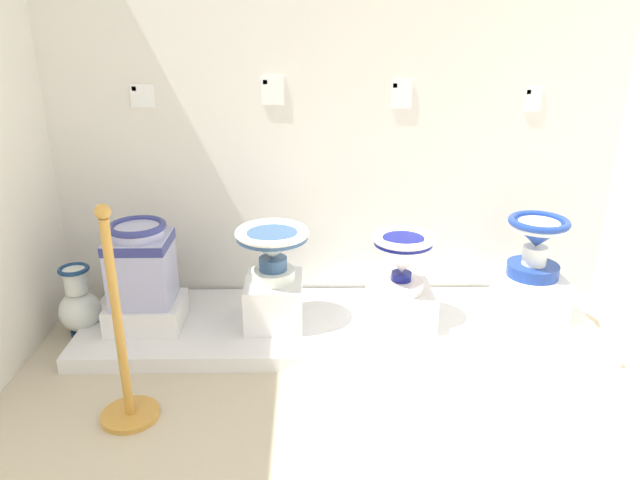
{
  "coord_description": "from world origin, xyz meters",
  "views": [
    {
      "loc": [
        1.48,
        -0.41,
        1.67
      ],
      "look_at": [
        1.53,
        2.52,
        0.56
      ],
      "focal_mm": 33.12,
      "sensor_mm": 36.0,
      "label": 1
    }
  ],
  "objects_px": {
    "antique_toilet_tall_cobalt": "(402,255)",
    "decorative_vase_corner": "(79,306)",
    "antique_toilet_leftmost": "(141,260)",
    "antique_toilet_rightmost": "(537,240)",
    "plinth_block_leftmost": "(147,313)",
    "info_placard_second": "(272,91)",
    "plinth_block_pale_glazed": "(274,301)",
    "info_placard_first": "(142,96)",
    "info_placard_fourth": "(533,99)",
    "plinth_block_tall_cobalt": "(400,305)",
    "info_placard_third": "(401,94)",
    "stanchion_post_near_left": "(123,360)",
    "plinth_block_rightmost": "(529,295)",
    "antique_toilet_pale_glazed": "(272,245)"
  },
  "relations": [
    {
      "from": "info_placard_fourth",
      "to": "decorative_vase_corner",
      "type": "height_order",
      "value": "info_placard_fourth"
    },
    {
      "from": "plinth_block_pale_glazed",
      "to": "plinth_block_rightmost",
      "type": "distance_m",
      "value": 1.44
    },
    {
      "from": "plinth_block_tall_cobalt",
      "to": "plinth_block_rightmost",
      "type": "height_order",
      "value": "plinth_block_rightmost"
    },
    {
      "from": "plinth_block_pale_glazed",
      "to": "antique_toilet_rightmost",
      "type": "relative_size",
      "value": 1.09
    },
    {
      "from": "plinth_block_pale_glazed",
      "to": "antique_toilet_pale_glazed",
      "type": "bearing_deg",
      "value": 90.0
    },
    {
      "from": "plinth_block_pale_glazed",
      "to": "info_placard_first",
      "type": "relative_size",
      "value": 2.71
    },
    {
      "from": "decorative_vase_corner",
      "to": "antique_toilet_rightmost",
      "type": "bearing_deg",
      "value": 0.98
    },
    {
      "from": "antique_toilet_rightmost",
      "to": "info_placard_first",
      "type": "relative_size",
      "value": 2.49
    },
    {
      "from": "antique_toilet_tall_cobalt",
      "to": "decorative_vase_corner",
      "type": "bearing_deg",
      "value": 179.67
    },
    {
      "from": "antique_toilet_tall_cobalt",
      "to": "plinth_block_pale_glazed",
      "type": "bearing_deg",
      "value": -179.31
    },
    {
      "from": "antique_toilet_rightmost",
      "to": "antique_toilet_tall_cobalt",
      "type": "bearing_deg",
      "value": -175.87
    },
    {
      "from": "antique_toilet_leftmost",
      "to": "antique_toilet_tall_cobalt",
      "type": "relative_size",
      "value": 1.34
    },
    {
      "from": "info_placard_fourth",
      "to": "decorative_vase_corner",
      "type": "xyz_separation_m",
      "value": [
        -2.53,
        -0.41,
        -1.06
      ]
    },
    {
      "from": "info_placard_first",
      "to": "antique_toilet_leftmost",
      "type": "bearing_deg",
      "value": -86.65
    },
    {
      "from": "plinth_block_rightmost",
      "to": "info_placard_first",
      "type": "xyz_separation_m",
      "value": [
        -2.16,
        0.37,
        1.06
      ]
    },
    {
      "from": "antique_toilet_tall_cobalt",
      "to": "stanchion_post_near_left",
      "type": "distance_m",
      "value": 1.5
    },
    {
      "from": "plinth_block_leftmost",
      "to": "stanchion_post_near_left",
      "type": "relative_size",
      "value": 0.4
    },
    {
      "from": "plinth_block_pale_glazed",
      "to": "antique_toilet_rightmost",
      "type": "xyz_separation_m",
      "value": [
        1.43,
        0.06,
        0.33
      ]
    },
    {
      "from": "plinth_block_rightmost",
      "to": "info_placard_first",
      "type": "height_order",
      "value": "info_placard_first"
    },
    {
      "from": "info_placard_second",
      "to": "decorative_vase_corner",
      "type": "relative_size",
      "value": 0.38
    },
    {
      "from": "antique_toilet_tall_cobalt",
      "to": "info_placard_fourth",
      "type": "relative_size",
      "value": 2.48
    },
    {
      "from": "antique_toilet_leftmost",
      "to": "antique_toilet_pale_glazed",
      "type": "height_order",
      "value": "antique_toilet_leftmost"
    },
    {
      "from": "plinth_block_tall_cobalt",
      "to": "antique_toilet_rightmost",
      "type": "bearing_deg",
      "value": 4.13
    },
    {
      "from": "plinth_block_tall_cobalt",
      "to": "info_placard_third",
      "type": "distance_m",
      "value": 1.17
    },
    {
      "from": "plinth_block_leftmost",
      "to": "info_placard_first",
      "type": "xyz_separation_m",
      "value": [
        -0.03,
        0.46,
        1.11
      ]
    },
    {
      "from": "plinth_block_pale_glazed",
      "to": "antique_toilet_pale_glazed",
      "type": "height_order",
      "value": "antique_toilet_pale_glazed"
    },
    {
      "from": "antique_toilet_leftmost",
      "to": "plinth_block_rightmost",
      "type": "bearing_deg",
      "value": 2.37
    },
    {
      "from": "antique_toilet_rightmost",
      "to": "info_placard_third",
      "type": "xyz_separation_m",
      "value": [
        -0.72,
        0.37,
        0.73
      ]
    },
    {
      "from": "antique_toilet_tall_cobalt",
      "to": "info_placard_fourth",
      "type": "distance_m",
      "value": 1.16
    },
    {
      "from": "info_placard_fourth",
      "to": "decorative_vase_corner",
      "type": "bearing_deg",
      "value": -170.78
    },
    {
      "from": "info_placard_first",
      "to": "antique_toilet_rightmost",
      "type": "bearing_deg",
      "value": -9.67
    },
    {
      "from": "plinth_block_leftmost",
      "to": "info_placard_second",
      "type": "height_order",
      "value": "info_placard_second"
    },
    {
      "from": "info_placard_first",
      "to": "info_placard_fourth",
      "type": "distance_m",
      "value": 2.18
    },
    {
      "from": "antique_toilet_tall_cobalt",
      "to": "decorative_vase_corner",
      "type": "relative_size",
      "value": 0.82
    },
    {
      "from": "antique_toilet_pale_glazed",
      "to": "info_placard_first",
      "type": "distance_m",
      "value": 1.11
    },
    {
      "from": "plinth_block_leftmost",
      "to": "info_placard_first",
      "type": "relative_size",
      "value": 2.94
    },
    {
      "from": "info_placard_first",
      "to": "stanchion_post_near_left",
      "type": "distance_m",
      "value": 1.51
    },
    {
      "from": "antique_toilet_tall_cobalt",
      "to": "decorative_vase_corner",
      "type": "distance_m",
      "value": 1.8
    },
    {
      "from": "plinth_block_tall_cobalt",
      "to": "info_placard_second",
      "type": "distance_m",
      "value": 1.38
    },
    {
      "from": "plinth_block_leftmost",
      "to": "info_placard_fourth",
      "type": "relative_size",
      "value": 2.94
    },
    {
      "from": "plinth_block_tall_cobalt",
      "to": "decorative_vase_corner",
      "type": "distance_m",
      "value": 1.77
    },
    {
      "from": "plinth_block_leftmost",
      "to": "antique_toilet_tall_cobalt",
      "type": "height_order",
      "value": "antique_toilet_tall_cobalt"
    },
    {
      "from": "stanchion_post_near_left",
      "to": "plinth_block_rightmost",
      "type": "bearing_deg",
      "value": 21.09
    },
    {
      "from": "antique_toilet_leftmost",
      "to": "antique_toilet_rightmost",
      "type": "height_order",
      "value": "antique_toilet_leftmost"
    },
    {
      "from": "plinth_block_pale_glazed",
      "to": "plinth_block_tall_cobalt",
      "type": "distance_m",
      "value": 0.7
    },
    {
      "from": "plinth_block_pale_glazed",
      "to": "plinth_block_tall_cobalt",
      "type": "xyz_separation_m",
      "value": [
        0.7,
        0.01,
        -0.04
      ]
    },
    {
      "from": "antique_toilet_leftmost",
      "to": "antique_toilet_rightmost",
      "type": "relative_size",
      "value": 1.33
    },
    {
      "from": "info_placard_fourth",
      "to": "plinth_block_pale_glazed",
      "type": "bearing_deg",
      "value": -163.55
    },
    {
      "from": "antique_toilet_leftmost",
      "to": "plinth_block_pale_glazed",
      "type": "bearing_deg",
      "value": 2.18
    },
    {
      "from": "plinth_block_tall_cobalt",
      "to": "stanchion_post_near_left",
      "type": "bearing_deg",
      "value": -150.6
    }
  ]
}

